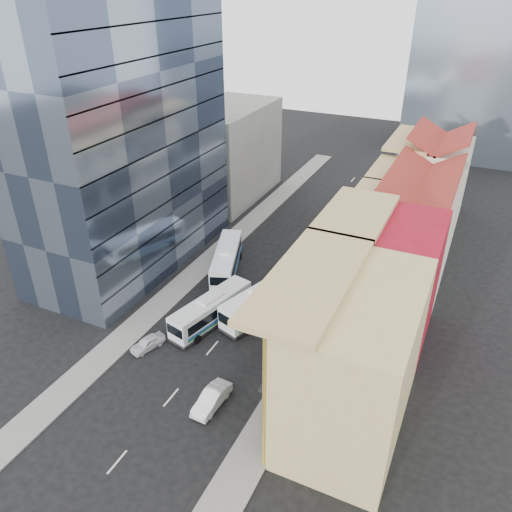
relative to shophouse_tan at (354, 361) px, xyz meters
The scene contains 15 objects.
ground 16.03m from the shophouse_tan, 160.35° to the right, with size 200.00×200.00×0.00m, color black.
sidewalk_right 18.82m from the shophouse_tan, 107.93° to the left, with size 3.00×90.00×0.15m, color slate.
sidewalk_left 28.82m from the shophouse_tan, 142.93° to the left, with size 3.00×90.00×0.15m, color slate.
shophouse_tan is the anchor object (origin of this frame).
shophouse_red 12.00m from the shophouse_tan, 90.00° to the left, with size 8.00×10.00×12.00m, color maroon.
shophouse_cream_near 21.52m from the shophouse_tan, 90.00° to the left, with size 8.00×9.00×10.00m, color silver.
shophouse_cream_mid 30.52m from the shophouse_tan, 90.00° to the left, with size 8.00×9.00×10.00m, color silver.
shophouse_cream_far 41.00m from the shophouse_tan, 90.00° to the left, with size 8.00×12.00×11.00m, color silver.
office_tower 35.19m from the shophouse_tan, 155.70° to the left, with size 12.00×26.00×30.00m, color #3A455B.
office_block_far 47.64m from the shophouse_tan, 129.04° to the left, with size 10.00×18.00×14.00m, color gray.
bus_left_near 17.81m from the shophouse_tan, 158.02° to the left, with size 2.33×9.96×3.20m, color silver, non-canonical shape.
bus_left_far 25.24m from the shophouse_tan, 140.65° to the left, with size 2.47×10.56×3.39m, color white, non-canonical shape.
bus_right 16.14m from the shophouse_tan, 139.92° to the left, with size 2.48×10.59×3.40m, color white, non-canonical shape.
sedan_left 20.24m from the shophouse_tan, behind, with size 1.41×3.48×1.18m, color silver.
sedan_right 12.18m from the shophouse_tan, 162.50° to the right, with size 1.50×4.29×1.42m, color white.
Camera 1 is at (19.36, -23.51, 30.84)m, focal length 35.00 mm.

